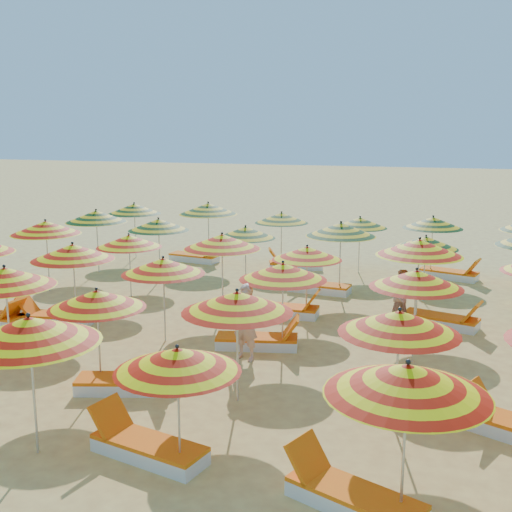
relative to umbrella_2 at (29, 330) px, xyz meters
name	(u,v)px	position (x,y,z in m)	size (l,w,h in m)	color
ground	(249,328)	(1.06, 6.35, -1.83)	(120.00, 120.00, 0.00)	#EECE6A
umbrella_2	(29,330)	(0.00, 0.00, 0.00)	(2.02, 2.02, 2.08)	silver
umbrella_3	(177,360)	(2.13, 0.19, -0.25)	(1.73, 1.73, 1.79)	silver
umbrella_4	(407,380)	(5.08, -0.06, -0.05)	(2.47, 2.47, 2.02)	silver
umbrella_7	(5,277)	(-2.58, 2.69, -0.05)	(2.30, 2.30, 2.02)	silver
umbrella_8	(97,299)	(-0.43, 2.40, -0.23)	(2.01, 2.01, 1.82)	silver
umbrella_9	(237,302)	(2.12, 2.54, -0.10)	(2.35, 2.35, 1.97)	silver
umbrella_10	(399,322)	(4.77, 2.33, -0.12)	(1.98, 1.98, 1.94)	silver
umbrella_13	(73,252)	(-2.80, 5.26, -0.07)	(2.42, 2.42, 2.00)	silver
umbrella_14	(163,266)	(-0.39, 4.95, -0.17)	(1.98, 1.98, 1.89)	silver
umbrella_15	(283,271)	(2.17, 5.18, -0.15)	(2.08, 2.08, 1.90)	silver
umbrella_16	(416,279)	(4.80, 5.31, -0.15)	(2.31, 2.31, 1.91)	silver
umbrella_18	(46,228)	(-5.40, 7.85, -0.03)	(2.10, 2.10, 2.05)	silver
umbrella_19	(129,241)	(-2.70, 7.65, -0.22)	(2.01, 2.01, 1.82)	silver
umbrella_20	(222,242)	(-0.01, 7.44, -0.05)	(2.42, 2.42, 2.02)	silver
umbrella_21	(307,253)	(2.08, 7.65, -0.25)	(2.24, 2.24, 1.79)	silver
umbrella_22	(419,248)	(4.68, 7.76, 0.02)	(2.60, 2.60, 2.10)	silver
umbrella_24	(96,216)	(-5.33, 10.34, -0.04)	(2.37, 2.37, 2.03)	silver
umbrella_25	(159,225)	(-2.99, 9.96, -0.14)	(1.90, 1.90, 1.92)	silver
umbrella_26	(246,232)	(-0.26, 9.95, -0.23)	(1.94, 1.94, 1.82)	silver
umbrella_27	(341,230)	(2.45, 10.07, -0.03)	(1.93, 1.93, 2.04)	silver
umbrella_28	(426,243)	(4.70, 9.99, -0.25)	(2.05, 2.05, 1.79)	silver
umbrella_30	(134,209)	(-5.32, 12.76, -0.10)	(2.35, 2.35, 1.96)	silver
umbrella_31	(208,209)	(-2.54, 12.76, 0.01)	(2.62, 2.62, 2.09)	silver
umbrella_32	(281,218)	(-0.01, 12.85, -0.20)	(2.08, 2.08, 1.85)	silver
umbrella_33	(360,223)	(2.54, 12.86, -0.24)	(2.19, 2.19, 1.81)	silver
umbrella_34	(433,223)	(4.74, 12.91, -0.14)	(2.21, 2.21, 1.91)	silver
lounger_2	(146,447)	(1.53, 0.37, -1.68)	(1.82, 0.95, 0.69)	white
lounger_3	(352,497)	(4.49, 0.02, -1.68)	(1.82, 1.17, 0.69)	white
lounger_5	(128,383)	(0.16, 2.33, -1.68)	(1.83, 1.06, 0.69)	white
lounger_8	(55,318)	(-3.40, 5.26, -1.68)	(1.82, 0.93, 0.69)	white
lounger_9	(259,341)	(1.67, 5.16, -1.68)	(1.82, 0.96, 0.69)	white
lounger_11	(285,310)	(1.58, 7.54, -1.68)	(1.75, 0.63, 0.69)	white
lounger_12	(442,320)	(5.28, 7.86, -1.68)	(1.82, 1.01, 0.69)	white
lounger_13	(318,287)	(1.85, 10.02, -1.68)	(1.78, 0.74, 0.69)	white
lounger_15	(195,257)	(-3.04, 12.76, -1.68)	(1.79, 0.81, 0.69)	white
lounger_16	(294,265)	(0.49, 12.63, -1.68)	(1.83, 1.13, 0.69)	white
lounger_17	(450,274)	(5.34, 12.85, -1.68)	(1.82, 1.03, 0.69)	white
beachgoer_a	(246,322)	(1.63, 4.44, -1.06)	(0.56, 0.37, 1.54)	tan
beachgoer_b	(403,297)	(4.38, 7.75, -1.17)	(0.64, 0.50, 1.31)	tan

